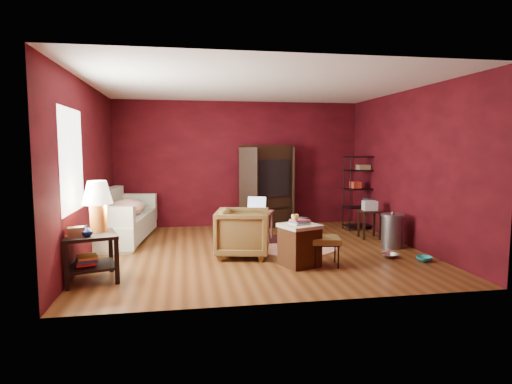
# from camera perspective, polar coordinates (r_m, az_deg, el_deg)

# --- Properties ---
(room) EXTENTS (5.54, 5.04, 2.84)m
(room) POSITION_cam_1_polar(r_m,az_deg,el_deg) (7.21, -0.03, 3.00)
(room) COLOR brown
(room) RESTS_ON ground
(sofa) EXTENTS (0.75, 2.19, 0.85)m
(sofa) POSITION_cam_1_polar(r_m,az_deg,el_deg) (8.51, -17.63, -3.46)
(sofa) COLOR beige
(sofa) RESTS_ON ground
(armchair) EXTENTS (0.94, 0.98, 0.86)m
(armchair) POSITION_cam_1_polar(r_m,az_deg,el_deg) (6.99, -1.74, -5.15)
(armchair) COLOR black
(armchair) RESTS_ON ground
(pet_bowl_steel) EXTENTS (0.26, 0.13, 0.26)m
(pet_bowl_steel) POSITION_cam_1_polar(r_m,az_deg,el_deg) (7.30, 17.48, -7.36)
(pet_bowl_steel) COLOR #B2B5B9
(pet_bowl_steel) RESTS_ON ground
(pet_bowl_turquoise) EXTENTS (0.25, 0.14, 0.24)m
(pet_bowl_turquoise) POSITION_cam_1_polar(r_m,az_deg,el_deg) (7.25, 21.54, -7.64)
(pet_bowl_turquoise) COLOR #27B5BA
(pet_bowl_turquoise) RESTS_ON ground
(vase) EXTENTS (0.19, 0.19, 0.15)m
(vase) POSITION_cam_1_polar(r_m,az_deg,el_deg) (5.90, -21.63, -4.89)
(vase) COLOR #0C153F
(vase) RESTS_ON side_table
(mug) EXTENTS (0.12, 0.09, 0.11)m
(mug) POSITION_cam_1_polar(r_m,az_deg,el_deg) (6.34, 5.22, -3.29)
(mug) COLOR #E1DB6E
(mug) RESTS_ON hamper
(side_table) EXTENTS (0.83, 0.83, 1.33)m
(side_table) POSITION_cam_1_polar(r_m,az_deg,el_deg) (6.14, -20.83, -3.61)
(side_table) COLOR black
(side_table) RESTS_ON ground
(sofa_cushions) EXTENTS (1.10, 2.21, 0.89)m
(sofa_cushions) POSITION_cam_1_polar(r_m,az_deg,el_deg) (8.54, -17.51, -3.34)
(sofa_cushions) COLOR beige
(sofa_cushions) RESTS_ON sofa
(hamper) EXTENTS (0.67, 0.67, 0.73)m
(hamper) POSITION_cam_1_polar(r_m,az_deg,el_deg) (6.50, 5.83, -6.93)
(hamper) COLOR #3F200E
(hamper) RESTS_ON ground
(footstool) EXTENTS (0.50, 0.50, 0.43)m
(footstool) POSITION_cam_1_polar(r_m,az_deg,el_deg) (6.55, 9.26, -6.47)
(footstool) COLOR black
(footstool) RESTS_ON ground
(rug_round) EXTENTS (1.97, 1.97, 0.01)m
(rug_round) POSITION_cam_1_polar(r_m,az_deg,el_deg) (7.78, 5.01, -7.20)
(rug_round) COLOR beige
(rug_round) RESTS_ON ground
(rug_oriental) EXTENTS (1.13, 0.77, 0.01)m
(rug_oriental) POSITION_cam_1_polar(r_m,az_deg,el_deg) (8.34, 3.22, -6.23)
(rug_oriental) COLOR #451217
(rug_oriental) RESTS_ON ground
(laptop_desk) EXTENTS (0.79, 0.69, 0.82)m
(laptop_desk) POSITION_cam_1_polar(r_m,az_deg,el_deg) (8.16, -0.11, -2.96)
(laptop_desk) COLOR brown
(laptop_desk) RESTS_ON ground
(tv_armoire) EXTENTS (1.36, 1.04, 1.82)m
(tv_armoire) POSITION_cam_1_polar(r_m,az_deg,el_deg) (9.54, 1.39, 1.01)
(tv_armoire) COLOR black
(tv_armoire) RESTS_ON ground
(wire_shelving) EXTENTS (0.80, 0.40, 1.59)m
(wire_shelving) POSITION_cam_1_polar(r_m,az_deg,el_deg) (9.52, 14.10, 0.35)
(wire_shelving) COLOR black
(wire_shelving) RESTS_ON ground
(small_stand) EXTENTS (0.40, 0.40, 0.74)m
(small_stand) POSITION_cam_1_polar(r_m,az_deg,el_deg) (8.62, 14.91, -2.38)
(small_stand) COLOR black
(small_stand) RESTS_ON ground
(trash_can) EXTENTS (0.52, 0.52, 0.65)m
(trash_can) POSITION_cam_1_polar(r_m,az_deg,el_deg) (7.98, 17.70, -4.93)
(trash_can) COLOR gray
(trash_can) RESTS_ON ground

